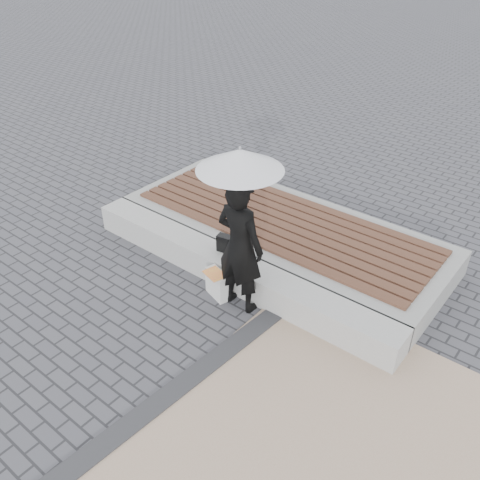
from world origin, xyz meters
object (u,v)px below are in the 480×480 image
Objects in this scene: handbag at (229,245)px; canvas_tote at (218,284)px; seating_ledge at (232,269)px; woman at (240,246)px; parasol at (240,160)px.

canvas_tote is (0.17, -0.45, -0.33)m from handbag.
seating_ledge is 2.76× the size of woman.
canvas_tote is at bearing -81.33° from seating_ledge.
parasol is (0.00, 0.00, 1.15)m from woman.
parasol reaches higher than handbag.
parasol is at bearing -49.32° from handbag.
woman is at bearing -38.22° from seating_ledge.
seating_ledge reaches higher than canvas_tote.
handbag is at bearing -38.42° from woman.
woman is at bearing 0.00° from parasol.
woman reaches higher than handbag.
handbag is 0.89× the size of canvas_tote.
seating_ledge is 0.37m from canvas_tote.
seating_ledge is 0.87m from woman.
parasol is 1.66m from handbag.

